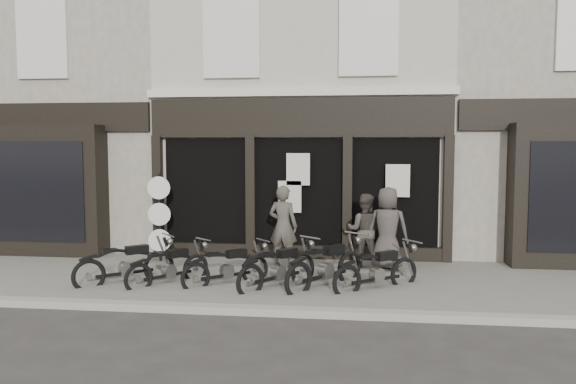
# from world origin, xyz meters

# --- Properties ---
(ground_plane) EXTENTS (90.00, 90.00, 0.00)m
(ground_plane) POSITION_xyz_m (0.00, 0.00, 0.00)
(ground_plane) COLOR #2D2B28
(ground_plane) RESTS_ON ground
(pavement) EXTENTS (30.00, 4.20, 0.12)m
(pavement) POSITION_xyz_m (0.00, 0.90, 0.06)
(pavement) COLOR #615D55
(pavement) RESTS_ON ground_plane
(kerb) EXTENTS (30.00, 0.25, 0.13)m
(kerb) POSITION_xyz_m (0.00, -1.25, 0.07)
(kerb) COLOR gray
(kerb) RESTS_ON ground_plane
(central_building) EXTENTS (7.30, 6.22, 8.34)m
(central_building) POSITION_xyz_m (0.00, 5.95, 4.08)
(central_building) COLOR #B4AB9B
(central_building) RESTS_ON ground
(neighbour_left) EXTENTS (5.60, 6.73, 8.34)m
(neighbour_left) POSITION_xyz_m (-6.35, 5.90, 4.04)
(neighbour_left) COLOR #A09687
(neighbour_left) RESTS_ON ground
(neighbour_right) EXTENTS (5.60, 6.73, 8.34)m
(neighbour_right) POSITION_xyz_m (6.35, 5.90, 4.04)
(neighbour_right) COLOR #A09687
(neighbour_right) RESTS_ON ground
(motorcycle_0) EXTENTS (1.69, 1.55, 0.99)m
(motorcycle_0) POSITION_xyz_m (-3.16, 0.22, 0.39)
(motorcycle_0) COLOR black
(motorcycle_0) RESTS_ON ground
(motorcycle_1) EXTENTS (1.38, 1.57, 0.90)m
(motorcycle_1) POSITION_xyz_m (-2.29, 0.25, 0.36)
(motorcycle_1) COLOR black
(motorcycle_1) RESTS_ON ground
(motorcycle_2) EXTENTS (1.58, 1.39, 0.91)m
(motorcycle_2) POSITION_xyz_m (-1.15, 0.35, 0.36)
(motorcycle_2) COLOR black
(motorcycle_2) RESTS_ON ground
(motorcycle_3) EXTENTS (1.46, 1.70, 0.97)m
(motorcycle_3) POSITION_xyz_m (-0.12, 0.27, 0.39)
(motorcycle_3) COLOR black
(motorcycle_3) RESTS_ON ground
(motorcycle_4) EXTENTS (1.55, 1.86, 1.05)m
(motorcycle_4) POSITION_xyz_m (0.79, 0.40, 0.42)
(motorcycle_4) COLOR black
(motorcycle_4) RESTS_ON ground
(motorcycle_5) EXTENTS (1.71, 1.39, 0.96)m
(motorcycle_5) POSITION_xyz_m (1.76, 0.32, 0.38)
(motorcycle_5) COLOR black
(motorcycle_5) RESTS_ON ground
(man_left) EXTENTS (0.74, 0.58, 1.81)m
(man_left) POSITION_xyz_m (-0.25, 1.95, 1.02)
(man_left) COLOR #413E35
(man_left) RESTS_ON pavement
(man_centre) EXTENTS (0.87, 0.73, 1.63)m
(man_centre) POSITION_xyz_m (1.55, 2.14, 0.94)
(man_centre) COLOR #3D3831
(man_centre) RESTS_ON pavement
(man_right) EXTENTS (0.98, 0.74, 1.80)m
(man_right) POSITION_xyz_m (2.03, 1.89, 1.02)
(man_right) COLOR #3C3532
(man_right) RESTS_ON pavement
(advert_sign_post) EXTENTS (0.53, 0.34, 2.16)m
(advert_sign_post) POSITION_xyz_m (-3.16, 2.16, 1.05)
(advert_sign_post) COLOR black
(advert_sign_post) RESTS_ON ground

